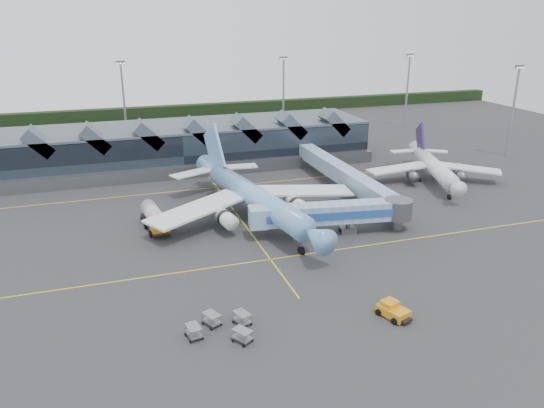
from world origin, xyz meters
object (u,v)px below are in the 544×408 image
object	(u,v)px
fuel_truck	(154,216)
jet_bridge	(341,213)
regional_jet	(433,166)
pushback_tug	(393,310)
main_airliner	(252,195)

from	to	relation	value
fuel_truck	jet_bridge	bearing A→B (deg)	-28.41
regional_jet	pushback_tug	size ratio (longest dim) A/B	6.74
jet_bridge	pushback_tug	distance (m)	25.86
main_airliner	fuel_truck	bearing A→B (deg)	166.84
regional_jet	jet_bridge	xyz separation A→B (m)	(-30.91, -19.86, 0.06)
jet_bridge	fuel_truck	size ratio (longest dim) A/B	2.42
main_airliner	fuel_truck	size ratio (longest dim) A/B	4.01
main_airliner	pushback_tug	xyz separation A→B (m)	(6.98, -36.12, -3.42)
fuel_truck	pushback_tug	world-z (taller)	fuel_truck
main_airliner	pushback_tug	world-z (taller)	main_airliner
regional_jet	pushback_tug	xyz separation A→B (m)	(-35.86, -45.10, -2.60)
jet_bridge	fuel_truck	bearing A→B (deg)	166.57
jet_bridge	pushback_tug	xyz separation A→B (m)	(-4.95, -25.24, -2.67)
main_airliner	jet_bridge	world-z (taller)	main_airliner
fuel_truck	main_airliner	bearing A→B (deg)	-9.14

